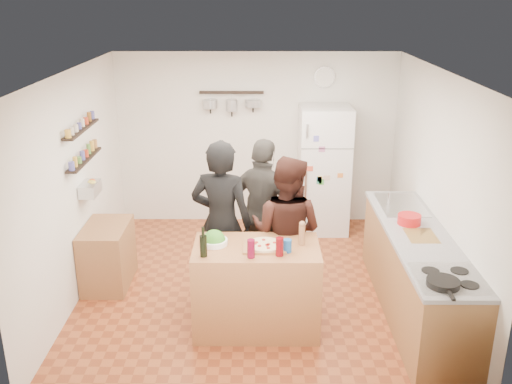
{
  "coord_description": "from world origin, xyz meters",
  "views": [
    {
      "loc": [
        0.03,
        -5.95,
        3.29
      ],
      "look_at": [
        0.0,
        0.1,
        1.15
      ],
      "focal_mm": 40.0,
      "sensor_mm": 36.0,
      "label": 1
    }
  ],
  "objects_px": {
    "wine_bottle": "(203,246)",
    "fridge": "(324,170)",
    "salad_bowl": "(214,242)",
    "person_center": "(286,232)",
    "prep_island": "(256,287)",
    "pepper_mill": "(302,235)",
    "counter_run": "(416,275)",
    "skillet": "(443,283)",
    "wall_clock": "(325,77)",
    "person_left": "(222,223)",
    "red_bowl": "(409,219)",
    "side_table": "(108,255)",
    "salt_canister": "(288,246)",
    "person_back": "(264,213)"
  },
  "relations": [
    {
      "from": "wall_clock",
      "to": "side_table",
      "type": "height_order",
      "value": "wall_clock"
    },
    {
      "from": "red_bowl",
      "to": "skillet",
      "type": "bearing_deg",
      "value": -92.1
    },
    {
      "from": "wine_bottle",
      "to": "person_center",
      "type": "relative_size",
      "value": 0.12
    },
    {
      "from": "wine_bottle",
      "to": "person_left",
      "type": "height_order",
      "value": "person_left"
    },
    {
      "from": "salt_canister",
      "to": "prep_island",
      "type": "bearing_deg",
      "value": 158.2
    },
    {
      "from": "person_left",
      "to": "wall_clock",
      "type": "xyz_separation_m",
      "value": [
        1.32,
        2.34,
        1.23
      ]
    },
    {
      "from": "wine_bottle",
      "to": "skillet",
      "type": "height_order",
      "value": "wine_bottle"
    },
    {
      "from": "red_bowl",
      "to": "fridge",
      "type": "xyz_separation_m",
      "value": [
        -0.7,
        2.02,
        -0.07
      ]
    },
    {
      "from": "skillet",
      "to": "side_table",
      "type": "xyz_separation_m",
      "value": [
        -3.34,
        1.72,
        -0.58
      ]
    },
    {
      "from": "counter_run",
      "to": "side_table",
      "type": "height_order",
      "value": "counter_run"
    },
    {
      "from": "prep_island",
      "to": "wine_bottle",
      "type": "relative_size",
      "value": 5.94
    },
    {
      "from": "pepper_mill",
      "to": "person_center",
      "type": "height_order",
      "value": "person_center"
    },
    {
      "from": "skillet",
      "to": "red_bowl",
      "type": "relative_size",
      "value": 1.14
    },
    {
      "from": "pepper_mill",
      "to": "counter_run",
      "type": "xyz_separation_m",
      "value": [
        1.24,
        0.23,
        -0.56
      ]
    },
    {
      "from": "prep_island",
      "to": "person_center",
      "type": "height_order",
      "value": "person_center"
    },
    {
      "from": "person_left",
      "to": "red_bowl",
      "type": "distance_m",
      "value": 2.02
    },
    {
      "from": "prep_island",
      "to": "salt_canister",
      "type": "relative_size",
      "value": 9.7
    },
    {
      "from": "pepper_mill",
      "to": "side_table",
      "type": "xyz_separation_m",
      "value": [
        -2.2,
        0.87,
        -0.65
      ]
    },
    {
      "from": "wine_bottle",
      "to": "fridge",
      "type": "relative_size",
      "value": 0.12
    },
    {
      "from": "person_center",
      "to": "counter_run",
      "type": "distance_m",
      "value": 1.45
    },
    {
      "from": "counter_run",
      "to": "skillet",
      "type": "bearing_deg",
      "value": -95.27
    },
    {
      "from": "wine_bottle",
      "to": "person_left",
      "type": "xyz_separation_m",
      "value": [
        0.12,
        0.79,
        -0.09
      ]
    },
    {
      "from": "wine_bottle",
      "to": "skillet",
      "type": "distance_m",
      "value": 2.17
    },
    {
      "from": "salad_bowl",
      "to": "person_left",
      "type": "relative_size",
      "value": 0.14
    },
    {
      "from": "wine_bottle",
      "to": "red_bowl",
      "type": "distance_m",
      "value": 2.28
    },
    {
      "from": "pepper_mill",
      "to": "side_table",
      "type": "height_order",
      "value": "pepper_mill"
    },
    {
      "from": "wall_clock",
      "to": "person_left",
      "type": "bearing_deg",
      "value": -119.39
    },
    {
      "from": "prep_island",
      "to": "person_center",
      "type": "bearing_deg",
      "value": 57.72
    },
    {
      "from": "wall_clock",
      "to": "person_back",
      "type": "bearing_deg",
      "value": -113.95
    },
    {
      "from": "skillet",
      "to": "wall_clock",
      "type": "distance_m",
      "value": 3.96
    },
    {
      "from": "person_center",
      "to": "fridge",
      "type": "xyz_separation_m",
      "value": [
        0.62,
        2.08,
        0.05
      ]
    },
    {
      "from": "wine_bottle",
      "to": "wall_clock",
      "type": "height_order",
      "value": "wall_clock"
    },
    {
      "from": "pepper_mill",
      "to": "wall_clock",
      "type": "height_order",
      "value": "wall_clock"
    },
    {
      "from": "wine_bottle",
      "to": "pepper_mill",
      "type": "height_order",
      "value": "wine_bottle"
    },
    {
      "from": "salad_bowl",
      "to": "person_center",
      "type": "distance_m",
      "value": 0.87
    },
    {
      "from": "skillet",
      "to": "wine_bottle",
      "type": "bearing_deg",
      "value": 164.48
    },
    {
      "from": "side_table",
      "to": "fridge",
      "type": "bearing_deg",
      "value": 31.72
    },
    {
      "from": "red_bowl",
      "to": "fridge",
      "type": "height_order",
      "value": "fridge"
    },
    {
      "from": "salad_bowl",
      "to": "fridge",
      "type": "xyz_separation_m",
      "value": [
        1.36,
        2.53,
        -0.04
      ]
    },
    {
      "from": "salad_bowl",
      "to": "skillet",
      "type": "xyz_separation_m",
      "value": [
        2.01,
        -0.85,
        0.01
      ]
    },
    {
      "from": "side_table",
      "to": "prep_island",
      "type": "bearing_deg",
      "value": -27.76
    },
    {
      "from": "counter_run",
      "to": "salt_canister",
      "type": "bearing_deg",
      "value": -163.86
    },
    {
      "from": "person_left",
      "to": "person_center",
      "type": "relative_size",
      "value": 1.09
    },
    {
      "from": "person_center",
      "to": "side_table",
      "type": "height_order",
      "value": "person_center"
    },
    {
      "from": "person_center",
      "to": "wall_clock",
      "type": "bearing_deg",
      "value": -81.19
    },
    {
      "from": "person_left",
      "to": "person_center",
      "type": "distance_m",
      "value": 0.7
    },
    {
      "from": "skillet",
      "to": "fridge",
      "type": "bearing_deg",
      "value": 100.87
    },
    {
      "from": "prep_island",
      "to": "skillet",
      "type": "height_order",
      "value": "skillet"
    },
    {
      "from": "wine_bottle",
      "to": "prep_island",
      "type": "bearing_deg",
      "value": 23.75
    },
    {
      "from": "salad_bowl",
      "to": "fridge",
      "type": "relative_size",
      "value": 0.15
    }
  ]
}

